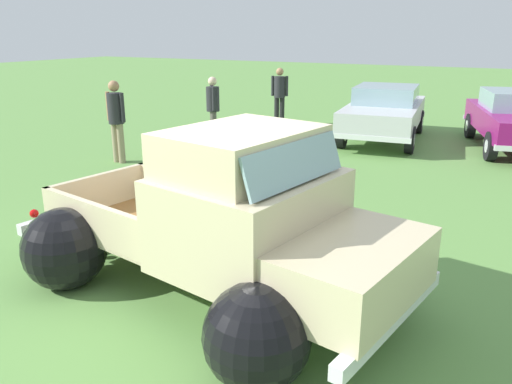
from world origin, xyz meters
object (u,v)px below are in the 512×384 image
Objects in this scene: spectator_1 at (280,93)px; spectator_0 at (116,116)px; show_car_0 at (384,111)px; vintage_pickup_truck at (231,235)px; spectator_2 at (213,105)px.

spectator_0 is at bearing 154.61° from spectator_1.
spectator_1 is (-3.46, 0.75, 0.22)m from show_car_0.
vintage_pickup_truck is 2.80× the size of spectator_1.
spectator_0 reaches higher than spectator_2.
spectator_1 is at bearing 123.01° from vintage_pickup_truck.
spectator_2 is at bearing 169.78° from spectator_0.
spectator_0 is 6.08m from spectator_1.
show_car_0 is at bearing 143.20° from spectator_0.
spectator_1 is 1.02× the size of spectator_2.
vintage_pickup_truck is at bearing -95.15° from spectator_2.
vintage_pickup_truck reaches higher than spectator_2.
vintage_pickup_truck is at bearing -1.98° from show_car_0.
vintage_pickup_truck reaches higher than spectator_0.
spectator_1 is at bearing 43.96° from spectator_2.
spectator_1 reaches higher than spectator_2.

